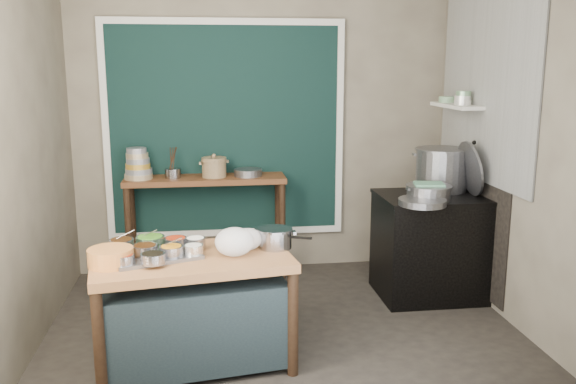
{
  "coord_description": "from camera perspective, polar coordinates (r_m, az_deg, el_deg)",
  "views": [
    {
      "loc": [
        -0.54,
        -4.21,
        1.95
      ],
      "look_at": [
        0.07,
        0.25,
        1.01
      ],
      "focal_mm": 38.0,
      "sensor_mm": 36.0,
      "label": 1
    }
  ],
  "objects": [
    {
      "name": "bowl_stack",
      "position": [
        5.58,
        -13.86,
        2.44
      ],
      "size": [
        0.25,
        0.25,
        0.28
      ],
      "color": "tan",
      "rests_on": "back_counter"
    },
    {
      "name": "wide_bowl",
      "position": [
        5.58,
        -3.77,
        1.83
      ],
      "size": [
        0.29,
        0.29,
        0.06
      ],
      "primitive_type": "cylinder",
      "rotation": [
        0.0,
        0.0,
        0.12
      ],
      "color": "gray",
      "rests_on": "back_counter"
    },
    {
      "name": "prep_table",
      "position": [
        4.1,
        -8.86,
        -10.92
      ],
      "size": [
        1.34,
        0.89,
        0.75
      ],
      "primitive_type": "cube",
      "rotation": [
        0.0,
        0.0,
        0.15
      ],
      "color": "#986337",
      "rests_on": "floor"
    },
    {
      "name": "shallow_pan",
      "position": [
        4.84,
        12.45,
        -0.92
      ],
      "size": [
        0.44,
        0.44,
        0.05
      ],
      "primitive_type": "cylinder",
      "rotation": [
        0.0,
        0.0,
        -0.2
      ],
      "color": "gray",
      "rests_on": "stove_top"
    },
    {
      "name": "back_wall",
      "position": [
        5.78,
        -2.39,
        6.37
      ],
      "size": [
        3.5,
        0.02,
        2.8
      ],
      "primitive_type": "cube",
      "color": "#776E5C",
      "rests_on": "floor"
    },
    {
      "name": "shelf_bowl_stack",
      "position": [
        5.42,
        16.02,
        8.42
      ],
      "size": [
        0.15,
        0.15,
        0.12
      ],
      "color": "silver",
      "rests_on": "wall_shelf"
    },
    {
      "name": "shelf_bowl_green",
      "position": [
        5.73,
        14.67,
        8.37
      ],
      "size": [
        0.16,
        0.16,
        0.05
      ],
      "primitive_type": "cylinder",
      "rotation": [
        0.0,
        0.0,
        -0.12
      ],
      "color": "gray",
      "rests_on": "wall_shelf"
    },
    {
      "name": "pot_lid",
      "position": [
        5.27,
        16.68,
        2.12
      ],
      "size": [
        0.12,
        0.46,
        0.46
      ],
      "primitive_type": "cylinder",
      "rotation": [
        0.0,
        1.36,
        -0.01
      ],
      "color": "gray",
      "rests_on": "stove_top"
    },
    {
      "name": "curtain_frame",
      "position": [
        5.71,
        -5.86,
        5.75
      ],
      "size": [
        2.22,
        0.03,
        2.02
      ],
      "primitive_type": null,
      "color": "beige",
      "rests_on": "back_wall"
    },
    {
      "name": "ceramic_crock",
      "position": [
        5.56,
        -6.93,
        2.22
      ],
      "size": [
        0.3,
        0.3,
        0.16
      ],
      "primitive_type": null,
      "rotation": [
        0.0,
        0.0,
        0.32
      ],
      "color": "olive",
      "rests_on": "back_counter"
    },
    {
      "name": "right_wall",
      "position": [
        4.83,
        20.77,
        4.53
      ],
      "size": [
        0.02,
        3.0,
        2.8
      ],
      "primitive_type": "cube",
      "color": "#776E5C",
      "rests_on": "floor"
    },
    {
      "name": "green_cloth",
      "position": [
        5.02,
        13.07,
        0.74
      ],
      "size": [
        0.26,
        0.22,
        0.02
      ],
      "primitive_type": "cube",
      "rotation": [
        0.0,
        0.0,
        -0.19
      ],
      "color": "#598F70",
      "rests_on": "steamer"
    },
    {
      "name": "back_counter",
      "position": [
        5.69,
        -7.62,
        -3.29
      ],
      "size": [
        1.45,
        0.4,
        0.95
      ],
      "primitive_type": "cube",
      "color": "#4F2B16",
      "rests_on": "floor"
    },
    {
      "name": "soot_patch",
      "position": [
        5.52,
        16.87,
        -1.78
      ],
      "size": [
        0.01,
        1.3,
        1.3
      ],
      "primitive_type": "cube",
      "color": "black",
      "rests_on": "right_wall"
    },
    {
      "name": "condiment_bowls",
      "position": [
        3.99,
        -12.76,
        -5.14
      ],
      "size": [
        0.66,
        0.5,
        0.07
      ],
      "color": "silver",
      "rests_on": "condiment_tray"
    },
    {
      "name": "saucepan",
      "position": [
        4.08,
        -1.23,
        -4.33
      ],
      "size": [
        0.31,
        0.31,
        0.13
      ],
      "primitive_type": null,
      "rotation": [
        0.0,
        0.0,
        -0.37
      ],
      "color": "gray",
      "rests_on": "prep_table"
    },
    {
      "name": "stock_pot",
      "position": [
        5.42,
        14.14,
        2.06
      ],
      "size": [
        0.55,
        0.55,
        0.37
      ],
      "primitive_type": null,
      "rotation": [
        0.0,
        0.0,
        -0.2
      ],
      "color": "gray",
      "rests_on": "stove_top"
    },
    {
      "name": "stove_top",
      "position": [
        5.24,
        13.55,
        -0.45
      ],
      "size": [
        0.92,
        0.69,
        0.03
      ],
      "primitive_type": "cube",
      "color": "black",
      "rests_on": "stove_block"
    },
    {
      "name": "wall_shelf",
      "position": [
        5.52,
        15.53,
        7.78
      ],
      "size": [
        0.22,
        0.7,
        0.03
      ],
      "primitive_type": "cube",
      "color": "beige",
      "rests_on": "right_wall"
    },
    {
      "name": "steamer",
      "position": [
        5.03,
        13.03,
        -0.04
      ],
      "size": [
        0.45,
        0.45,
        0.12
      ],
      "primitive_type": null,
      "rotation": [
        0.0,
        0.0,
        0.22
      ],
      "color": "gray",
      "rests_on": "stove_top"
    },
    {
      "name": "condiment_tray",
      "position": [
        3.99,
        -12.33,
        -5.79
      ],
      "size": [
        0.63,
        0.54,
        0.02
      ],
      "primitive_type": "cube",
      "rotation": [
        0.0,
        0.0,
        0.34
      ],
      "color": "gray",
      "rests_on": "prep_table"
    },
    {
      "name": "utensil_cup",
      "position": [
        5.57,
        -10.7,
        1.74
      ],
      "size": [
        0.16,
        0.16,
        0.09
      ],
      "primitive_type": "cylinder",
      "rotation": [
        0.0,
        0.0,
        -0.09
      ],
      "color": "gray",
      "rests_on": "back_counter"
    },
    {
      "name": "curtain_panel",
      "position": [
        5.72,
        -5.86,
        5.76
      ],
      "size": [
        2.1,
        0.02,
        1.9
      ],
      "primitive_type": "cube",
      "color": "black",
      "rests_on": "back_wall"
    },
    {
      "name": "plastic_bag_a",
      "position": [
        3.91,
        -5.04,
        -4.66
      ],
      "size": [
        0.27,
        0.23,
        0.19
      ],
      "primitive_type": "ellipsoid",
      "rotation": [
        0.0,
        0.0,
        0.07
      ],
      "color": "white",
      "rests_on": "prep_table"
    },
    {
      "name": "yellow_basin",
      "position": [
        3.89,
        -16.26,
        -5.85
      ],
      "size": [
        0.31,
        0.31,
        0.11
      ],
      "primitive_type": "cylinder",
      "rotation": [
        0.0,
        0.0,
        0.12
      ],
      "color": "#BC6F2E",
      "rests_on": "prep_table"
    },
    {
      "name": "plastic_bag_b",
      "position": [
        4.04,
        -3.84,
        -4.42
      ],
      "size": [
        0.23,
        0.21,
        0.15
      ],
      "primitive_type": "ellipsoid",
      "rotation": [
        0.0,
        0.0,
        -0.27
      ],
      "color": "white",
      "rests_on": "prep_table"
    },
    {
      "name": "left_wall",
      "position": [
        4.42,
        -23.77,
        3.67
      ],
      "size": [
        0.02,
        3.0,
        2.8
      ],
      "primitive_type": "cube",
      "color": "#776E5C",
      "rests_on": "floor"
    },
    {
      "name": "stove_block",
      "position": [
        5.35,
        13.32,
        -5.06
      ],
      "size": [
        0.9,
        0.68,
        0.85
      ],
      "primitive_type": "cube",
      "color": "black",
      "rests_on": "floor"
    },
    {
      "name": "floor",
      "position": [
        4.68,
        -0.44,
        -12.92
      ],
      "size": [
        3.5,
        3.0,
        0.02
      ],
      "primitive_type": "cube",
      "color": "#2C2821",
      "rests_on": "ground"
    },
    {
      "name": "tile_panel",
      "position": [
        5.28,
        18.04,
        10.18
      ],
      "size": [
        0.02,
        1.7,
        1.7
      ],
      "primitive_type": "cube",
      "color": "#B2B2AA",
      "rests_on": "right_wall"
    }
  ]
}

